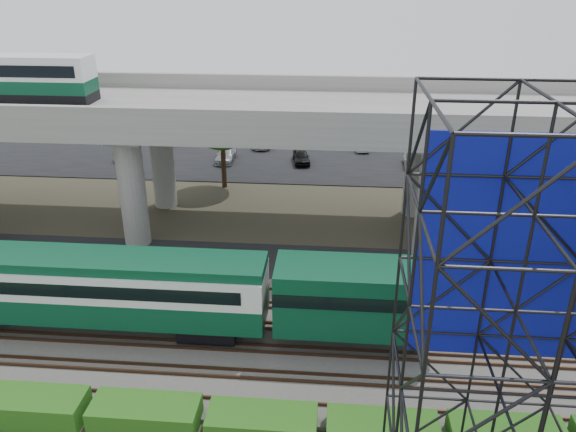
{
  "coord_description": "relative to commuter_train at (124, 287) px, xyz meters",
  "views": [
    {
      "loc": [
        3.62,
        -22.03,
        18.04
      ],
      "look_at": [
        1.21,
        6.0,
        5.45
      ],
      "focal_mm": 35.0,
      "sensor_mm": 36.0,
      "label": 1
    }
  ],
  "objects": [
    {
      "name": "parking_lot",
      "position": [
        6.96,
        32.0,
        -2.84
      ],
      "size": [
        90.0,
        18.0,
        0.08
      ],
      "primitive_type": "cube",
      "color": "black",
      "rests_on": "ground"
    },
    {
      "name": "scaffold_tower",
      "position": [
        17.44,
        -9.98,
        4.59
      ],
      "size": [
        9.36,
        6.36,
        15.0
      ],
      "color": "black",
      "rests_on": "ground"
    },
    {
      "name": "ballast_bed",
      "position": [
        6.96,
        0.0,
        -2.78
      ],
      "size": [
        90.0,
        12.0,
        0.2
      ],
      "primitive_type": "cube",
      "color": "slate",
      "rests_on": "ground"
    },
    {
      "name": "rail_tracks",
      "position": [
        6.96,
        -0.0,
        -2.6
      ],
      "size": [
        90.0,
        9.52,
        0.16
      ],
      "color": "#472D1E",
      "rests_on": "ballast_bed"
    },
    {
      "name": "parked_cars",
      "position": [
        8.26,
        31.68,
        -2.19
      ],
      "size": [
        38.68,
        9.65,
        1.31
      ],
      "color": "white",
      "rests_on": "parking_lot"
    },
    {
      "name": "overpass",
      "position": [
        5.54,
        14.0,
        5.33
      ],
      "size": [
        80.0,
        12.0,
        12.4
      ],
      "color": "#9E9B93",
      "rests_on": "ground"
    },
    {
      "name": "hedge_strip",
      "position": [
        7.96,
        -6.3,
        -2.32
      ],
      "size": [
        34.6,
        1.8,
        1.2
      ],
      "color": "#1F4F12",
      "rests_on": "ground"
    },
    {
      "name": "ground",
      "position": [
        6.96,
        -2.0,
        -2.88
      ],
      "size": [
        140.0,
        140.0,
        0.0
      ],
      "primitive_type": "plane",
      "color": "#474233",
      "rests_on": "ground"
    },
    {
      "name": "service_road",
      "position": [
        6.96,
        8.5,
        -2.84
      ],
      "size": [
        90.0,
        5.0,
        0.08
      ],
      "primitive_type": "cube",
      "color": "black",
      "rests_on": "ground"
    },
    {
      "name": "trees",
      "position": [
        2.29,
        14.17,
        2.69
      ],
      "size": [
        40.94,
        16.94,
        7.69
      ],
      "color": "#382314",
      "rests_on": "ground"
    },
    {
      "name": "commuter_train",
      "position": [
        0.0,
        0.0,
        0.0
      ],
      "size": [
        29.3,
        3.06,
        4.3
      ],
      "color": "black",
      "rests_on": "rail_tracks"
    },
    {
      "name": "harbor_water",
      "position": [
        6.96,
        54.0,
        -2.87
      ],
      "size": [
        140.0,
        40.0,
        0.03
      ],
      "primitive_type": "cube",
      "color": "#446170",
      "rests_on": "ground"
    }
  ]
}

